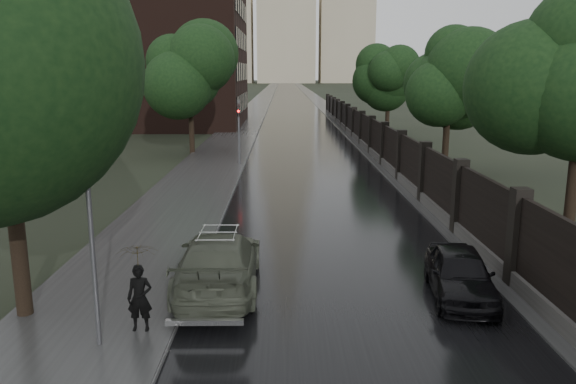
{
  "coord_description": "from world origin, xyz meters",
  "views": [
    {
      "loc": [
        -1.6,
        -9.19,
        5.65
      ],
      "look_at": [
        -1.44,
        10.19,
        1.5
      ],
      "focal_mm": 35.0,
      "sensor_mm": 36.0,
      "label": 1
    }
  ],
  "objects_px": {
    "lamp_post": "(91,226)",
    "pedestrian_umbrella": "(138,263)",
    "car_right_near": "(460,273)",
    "tree_left_far": "(190,78)",
    "tree_right_b": "(449,85)",
    "tree_right_c": "(389,80)",
    "volga_sedan": "(219,262)",
    "traffic_light": "(239,127)"
  },
  "relations": [
    {
      "from": "tree_left_far",
      "to": "lamp_post",
      "type": "xyz_separation_m",
      "value": [
        2.6,
        -28.5,
        -2.57
      ]
    },
    {
      "from": "lamp_post",
      "to": "traffic_light",
      "type": "distance_m",
      "value": 23.52
    },
    {
      "from": "tree_right_b",
      "to": "volga_sedan",
      "type": "xyz_separation_m",
      "value": [
        -10.81,
        -17.08,
        -4.2
      ]
    },
    {
      "from": "lamp_post",
      "to": "car_right_near",
      "type": "bearing_deg",
      "value": 18.51
    },
    {
      "from": "tree_left_far",
      "to": "car_right_near",
      "type": "xyz_separation_m",
      "value": [
        10.89,
        -25.72,
        -4.61
      ]
    },
    {
      "from": "tree_right_c",
      "to": "lamp_post",
      "type": "xyz_separation_m",
      "value": [
        -12.9,
        -38.5,
        -2.28
      ]
    },
    {
      "from": "volga_sedan",
      "to": "tree_right_b",
      "type": "bearing_deg",
      "value": -123.54
    },
    {
      "from": "traffic_light",
      "to": "volga_sedan",
      "type": "xyz_separation_m",
      "value": [
        0.99,
        -20.08,
        -1.65
      ]
    },
    {
      "from": "tree_right_b",
      "to": "tree_right_c",
      "type": "relative_size",
      "value": 1.0
    },
    {
      "from": "lamp_post",
      "to": "pedestrian_umbrella",
      "type": "relative_size",
      "value": 2.22
    },
    {
      "from": "volga_sedan",
      "to": "car_right_near",
      "type": "relative_size",
      "value": 1.39
    },
    {
      "from": "tree_right_c",
      "to": "pedestrian_umbrella",
      "type": "height_order",
      "value": "tree_right_c"
    },
    {
      "from": "tree_right_b",
      "to": "volga_sedan",
      "type": "relative_size",
      "value": 1.35
    },
    {
      "from": "tree_right_b",
      "to": "tree_right_c",
      "type": "xyz_separation_m",
      "value": [
        0.0,
        18.0,
        0.0
      ]
    },
    {
      "from": "lamp_post",
      "to": "pedestrian_umbrella",
      "type": "height_order",
      "value": "lamp_post"
    },
    {
      "from": "tree_right_b",
      "to": "car_right_near",
      "type": "height_order",
      "value": "tree_right_b"
    },
    {
      "from": "tree_right_c",
      "to": "pedestrian_umbrella",
      "type": "xyz_separation_m",
      "value": [
        -12.19,
        -37.86,
        -3.26
      ]
    },
    {
      "from": "tree_left_far",
      "to": "tree_right_b",
      "type": "xyz_separation_m",
      "value": [
        15.5,
        -8.0,
        -0.29
      ]
    },
    {
      "from": "volga_sedan",
      "to": "tree_left_far",
      "type": "bearing_deg",
      "value": -80.63
    },
    {
      "from": "tree_right_b",
      "to": "traffic_light",
      "type": "relative_size",
      "value": 1.75
    },
    {
      "from": "tree_right_b",
      "to": "pedestrian_umbrella",
      "type": "height_order",
      "value": "tree_right_b"
    },
    {
      "from": "car_right_near",
      "to": "pedestrian_umbrella",
      "type": "relative_size",
      "value": 1.62
    },
    {
      "from": "tree_left_far",
      "to": "lamp_post",
      "type": "bearing_deg",
      "value": -84.79
    },
    {
      "from": "car_right_near",
      "to": "pedestrian_umbrella",
      "type": "height_order",
      "value": "pedestrian_umbrella"
    },
    {
      "from": "tree_right_c",
      "to": "traffic_light",
      "type": "bearing_deg",
      "value": -128.18
    },
    {
      "from": "pedestrian_umbrella",
      "to": "traffic_light",
      "type": "bearing_deg",
      "value": 87.59
    },
    {
      "from": "tree_right_b",
      "to": "lamp_post",
      "type": "xyz_separation_m",
      "value": [
        -12.9,
        -20.5,
        -2.28
      ]
    },
    {
      "from": "traffic_light",
      "to": "lamp_post",
      "type": "bearing_deg",
      "value": -92.68
    },
    {
      "from": "lamp_post",
      "to": "tree_right_c",
      "type": "bearing_deg",
      "value": 71.48
    },
    {
      "from": "tree_left_far",
      "to": "pedestrian_umbrella",
      "type": "xyz_separation_m",
      "value": [
        3.31,
        -27.86,
        -3.55
      ]
    },
    {
      "from": "car_right_near",
      "to": "pedestrian_umbrella",
      "type": "xyz_separation_m",
      "value": [
        -7.58,
        -2.14,
        1.06
      ]
    },
    {
      "from": "volga_sedan",
      "to": "traffic_light",
      "type": "bearing_deg",
      "value": -88.4
    },
    {
      "from": "tree_left_far",
      "to": "tree_right_b",
      "type": "height_order",
      "value": "tree_left_far"
    },
    {
      "from": "tree_right_c",
      "to": "tree_left_far",
      "type": "bearing_deg",
      "value": -147.17
    },
    {
      "from": "tree_right_b",
      "to": "car_right_near",
      "type": "bearing_deg",
      "value": -104.57
    },
    {
      "from": "tree_right_b",
      "to": "lamp_post",
      "type": "relative_size",
      "value": 1.37
    },
    {
      "from": "tree_right_b",
      "to": "car_right_near",
      "type": "distance_m",
      "value": 18.81
    },
    {
      "from": "car_right_near",
      "to": "volga_sedan",
      "type": "bearing_deg",
      "value": -178.95
    },
    {
      "from": "car_right_near",
      "to": "tree_right_c",
      "type": "bearing_deg",
      "value": 89.59
    },
    {
      "from": "tree_left_far",
      "to": "volga_sedan",
      "type": "height_order",
      "value": "tree_left_far"
    },
    {
      "from": "tree_right_c",
      "to": "pedestrian_umbrella",
      "type": "bearing_deg",
      "value": -107.85
    },
    {
      "from": "tree_right_b",
      "to": "pedestrian_umbrella",
      "type": "relative_size",
      "value": 3.04
    }
  ]
}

